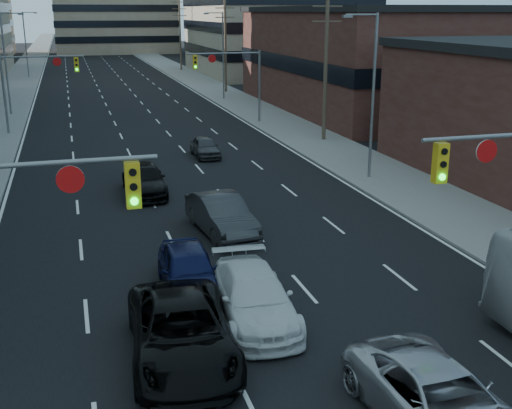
{
  "coord_description": "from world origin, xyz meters",
  "views": [
    {
      "loc": [
        -5.39,
        -6.8,
        9.08
      ],
      "look_at": [
        0.98,
        15.05,
        2.2
      ],
      "focal_mm": 45.0,
      "sensor_mm": 36.0,
      "label": 1
    }
  ],
  "objects": [
    {
      "name": "sedan_blue",
      "position": [
        -2.0,
        12.96,
        0.78
      ],
      "size": [
        2.07,
        4.66,
        1.56
      ],
      "primitive_type": "imported",
      "rotation": [
        0.0,
        0.0,
        -0.05
      ],
      "color": "#0E1138",
      "rests_on": "ground"
    },
    {
      "name": "sedan_black_far",
      "position": [
        -2.0,
        25.48,
        0.75
      ],
      "size": [
        2.26,
        5.2,
        1.49
      ],
      "primitive_type": "imported",
      "rotation": [
        0.0,
        0.0,
        -0.03
      ],
      "color": "black",
      "rests_on": "ground"
    },
    {
      "name": "streetlight_right_near",
      "position": [
        10.34,
        25.0,
        5.05
      ],
      "size": [
        2.03,
        0.22,
        9.0
      ],
      "color": "slate",
      "rests_on": "ground"
    },
    {
      "name": "silver_suv",
      "position": [
        2.0,
        3.94,
        0.75
      ],
      "size": [
        2.81,
        5.55,
        1.51
      ],
      "primitive_type": "imported",
      "rotation": [
        0.0,
        0.0,
        0.06
      ],
      "color": "#ABAAAF",
      "rests_on": "ground"
    },
    {
      "name": "sedan_grey_right",
      "position": [
        2.85,
        33.29,
        0.65
      ],
      "size": [
        1.55,
        3.81,
        1.3
      ],
      "primitive_type": "imported",
      "rotation": [
        0.0,
        0.0,
        -0.0
      ],
      "color": "#343437",
      "rests_on": "ground"
    },
    {
      "name": "bg_block_right",
      "position": [
        32.0,
        130.0,
        6.0
      ],
      "size": [
        22.0,
        22.0,
        12.0
      ],
      "primitive_type": "cube",
      "color": "gray",
      "rests_on": "ground"
    },
    {
      "name": "road_surface",
      "position": [
        0.0,
        130.0,
        0.01
      ],
      "size": [
        18.0,
        300.0,
        0.02
      ],
      "primitive_type": "cube",
      "color": "black",
      "rests_on": "ground"
    },
    {
      "name": "white_van",
      "position": [
        -0.47,
        10.32,
        0.76
      ],
      "size": [
        2.49,
        5.39,
        1.53
      ],
      "primitive_type": "imported",
      "rotation": [
        0.0,
        0.0,
        -0.07
      ],
      "color": "silver",
      "rests_on": "ground"
    },
    {
      "name": "storefront_right_mid",
      "position": [
        24.0,
        50.0,
        4.5
      ],
      "size": [
        20.0,
        30.0,
        9.0
      ],
      "primitive_type": "cube",
      "color": "#472119",
      "rests_on": "ground"
    },
    {
      "name": "utility_pole_distant",
      "position": [
        12.2,
        96.0,
        5.78
      ],
      "size": [
        2.2,
        0.28,
        11.0
      ],
      "color": "#4C3D2D",
      "rests_on": "ground"
    },
    {
      "name": "sidewalk_left",
      "position": [
        -11.5,
        130.0,
        0.07
      ],
      "size": [
        5.0,
        300.0,
        0.15
      ],
      "primitive_type": "cube",
      "color": "slate",
      "rests_on": "ground"
    },
    {
      "name": "streetlight_left_mid",
      "position": [
        -10.34,
        55.0,
        5.05
      ],
      "size": [
        2.03,
        0.22,
        9.0
      ],
      "color": "slate",
      "rests_on": "ground"
    },
    {
      "name": "utility_pole_midblock",
      "position": [
        12.2,
        66.0,
        5.78
      ],
      "size": [
        2.2,
        0.28,
        11.0
      ],
      "color": "#4C3D2D",
      "rests_on": "ground"
    },
    {
      "name": "streetlight_right_far",
      "position": [
        10.34,
        60.0,
        5.05
      ],
      "size": [
        2.03,
        0.22,
        9.0
      ],
      "color": "slate",
      "rests_on": "ground"
    },
    {
      "name": "sedan_grey_center",
      "position": [
        0.42,
        18.36,
        0.82
      ],
      "size": [
        2.32,
        5.17,
        1.65
      ],
      "primitive_type": "imported",
      "rotation": [
        0.0,
        0.0,
        0.12
      ],
      "color": "#2B2B2E",
      "rests_on": "ground"
    },
    {
      "name": "sidewalk_right",
      "position": [
        11.5,
        130.0,
        0.07
      ],
      "size": [
        5.0,
        300.0,
        0.15
      ],
      "primitive_type": "cube",
      "color": "slate",
      "rests_on": "ground"
    },
    {
      "name": "utility_pole_block",
      "position": [
        12.2,
        36.0,
        5.78
      ],
      "size": [
        2.2,
        0.28,
        11.0
      ],
      "color": "#4C3D2D",
      "rests_on": "ground"
    },
    {
      "name": "signal_far_right",
      "position": [
        7.68,
        45.0,
        4.3
      ],
      "size": [
        6.09,
        0.33,
        6.0
      ],
      "color": "slate",
      "rests_on": "ground"
    },
    {
      "name": "signal_far_left",
      "position": [
        -7.68,
        45.0,
        4.3
      ],
      "size": [
        6.09,
        0.33,
        6.0
      ],
      "color": "slate",
      "rests_on": "ground"
    },
    {
      "name": "office_right_far",
      "position": [
        25.0,
        88.0,
        7.0
      ],
      "size": [
        22.0,
        28.0,
        14.0
      ],
      "primitive_type": "cube",
      "color": "gray",
      "rests_on": "ground"
    },
    {
      "name": "streetlight_left_far",
      "position": [
        -10.34,
        90.0,
        5.05
      ],
      "size": [
        2.03,
        0.22,
        9.0
      ],
      "color": "slate",
      "rests_on": "ground"
    },
    {
      "name": "black_pickup",
      "position": [
        -2.98,
        8.61,
        0.82
      ],
      "size": [
        3.1,
        6.07,
        1.64
      ],
      "primitive_type": "imported",
      "rotation": [
        0.0,
        0.0,
        -0.07
      ],
      "color": "black",
      "rests_on": "ground"
    }
  ]
}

